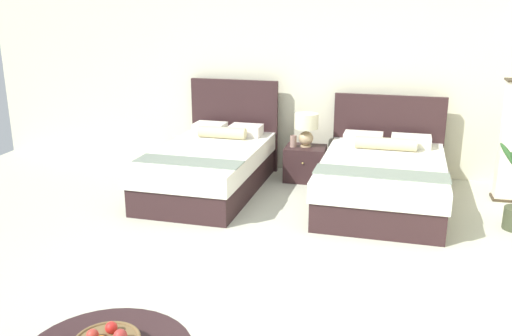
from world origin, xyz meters
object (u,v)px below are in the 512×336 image
object	(u,v)px
bed_near_corner	(382,178)
nightstand	(305,163)
table_lamp	(306,126)
vase	(293,141)
bed_near_window	(211,166)
floor_lamp_corner	(509,141)

from	to	relation	value
bed_near_corner	nightstand	xyz separation A→B (m)	(-1.00, 0.67, -0.07)
bed_near_corner	table_lamp	distance (m)	1.28
vase	bed_near_window	bearing A→B (deg)	-146.21
nightstand	table_lamp	size ratio (longest dim) A/B	1.19
table_lamp	vase	xyz separation A→B (m)	(-0.16, -0.06, -0.20)
vase	floor_lamp_corner	xyz separation A→B (m)	(2.56, -0.17, 0.19)
bed_near_window	bed_near_corner	bearing A→B (deg)	-0.12
floor_lamp_corner	bed_near_window	bearing A→B (deg)	-172.54
bed_near_corner	floor_lamp_corner	distance (m)	1.54
floor_lamp_corner	nightstand	bearing A→B (deg)	175.10
bed_near_window	floor_lamp_corner	bearing A→B (deg)	7.46
bed_near_corner	nightstand	world-z (taller)	bed_near_corner
bed_near_window	table_lamp	world-z (taller)	bed_near_window
vase	floor_lamp_corner	world-z (taller)	floor_lamp_corner
table_lamp	vase	size ratio (longest dim) A/B	2.87
nightstand	vase	bearing A→B (deg)	-165.69
nightstand	table_lamp	distance (m)	0.50
nightstand	vase	distance (m)	0.34
floor_lamp_corner	bed_near_corner	bearing A→B (deg)	-161.83
nightstand	vase	world-z (taller)	vase
table_lamp	nightstand	bearing A→B (deg)	-90.00
table_lamp	floor_lamp_corner	distance (m)	2.41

